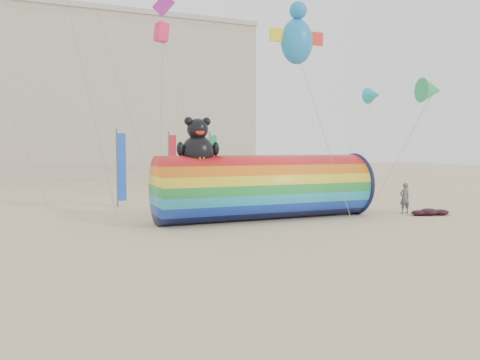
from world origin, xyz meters
name	(u,v)px	position (x,y,z in m)	size (l,w,h in m)	color
ground	(242,236)	(0.00, 0.00, 0.00)	(160.00, 160.00, 0.00)	#CCB58C
hotel_building	(11,96)	(-12.00, 45.95, 10.31)	(60.40, 15.40, 20.60)	#B7AD99
windsock_assembly	(264,185)	(3.05, 4.16, 1.86)	(12.16, 3.70, 5.61)	red
kite_handler	(405,198)	(11.71, 2.85, 0.92)	(0.67, 0.44, 1.85)	#4F5155
fabric_bundle	(431,212)	(12.71, 1.77, 0.17)	(2.62, 1.35, 0.41)	#330912
festival_banners	(171,165)	(0.43, 14.78, 2.64)	(8.15, 3.57, 5.20)	#59595E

